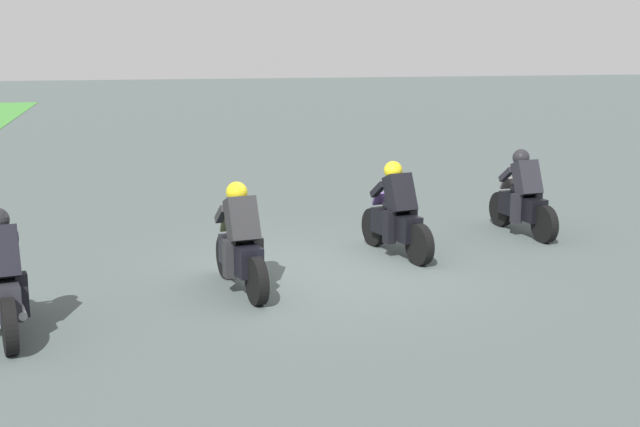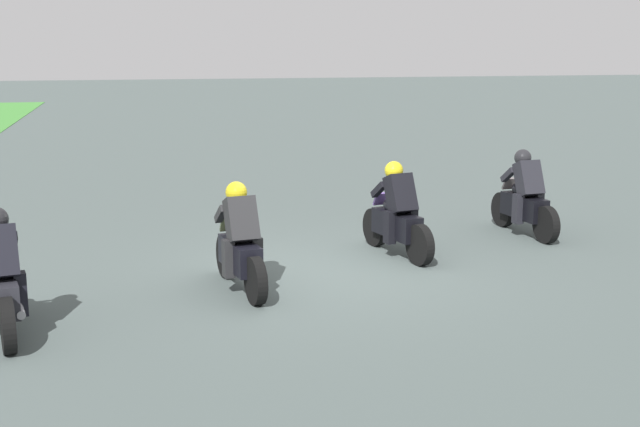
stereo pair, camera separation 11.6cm
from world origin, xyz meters
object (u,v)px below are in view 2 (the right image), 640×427
Objects in this scene: rider_lane_a at (525,200)px; rider_lane_b at (397,217)px; rider_lane_c at (240,246)px; rider_lane_d at (1,283)px.

rider_lane_b is (-0.97, 2.63, 0.00)m from rider_lane_a.
rider_lane_b and rider_lane_c have the same top height.
rider_lane_c is at bearing -79.77° from rider_lane_d.
rider_lane_b is 6.22m from rider_lane_d.
rider_lane_a and rider_lane_c have the same top height.
rider_lane_b is at bearing -71.89° from rider_lane_c.
rider_lane_a is 1.01× the size of rider_lane_b.
rider_lane_a and rider_lane_b have the same top height.
rider_lane_a is 9.02m from rider_lane_d.
rider_lane_b is 1.00× the size of rider_lane_d.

